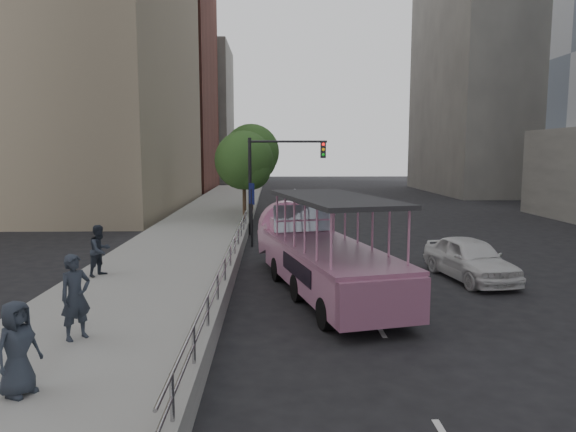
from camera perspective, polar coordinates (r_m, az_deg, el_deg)
name	(u,v)px	position (r m, az deg, el deg)	size (l,w,h in m)	color
ground	(329,301)	(15.62, 4.63, -9.42)	(160.00, 160.00, 0.00)	black
sidewalk	(190,240)	(25.57, -10.84, -2.68)	(5.50, 80.00, 0.30)	gray
kerb_wall	(230,271)	(17.40, -6.42, -6.09)	(0.24, 30.00, 0.36)	gray
guardrail	(230,252)	(17.26, -6.45, -3.94)	(0.07, 22.00, 0.71)	#9F9FA3
duck_boat	(319,254)	(16.59, 3.46, -4.27)	(4.35, 9.74, 3.15)	black
car	(470,258)	(19.08, 19.57, -4.47)	(1.77, 4.38, 1.49)	silver
pedestrian_near	(76,297)	(12.39, -22.53, -8.29)	(0.70, 0.46, 1.92)	#262D38
pedestrian_mid	(100,250)	(18.38, -20.16, -3.60)	(0.84, 0.65, 1.72)	#262D38
pedestrian_far	(17,348)	(10.11, -27.86, -12.85)	(0.81, 0.53, 1.65)	#262D38
parking_sign	(252,208)	(24.07, -4.04, 0.94)	(0.28, 0.63, 3.00)	black
traffic_signal	(272,170)	(27.39, -1.75, 5.13)	(4.20, 0.32, 5.20)	black
street_tree_near	(246,163)	(30.86, -4.74, 5.93)	(3.52, 3.52, 5.72)	#39271A
street_tree_far	(253,154)	(36.83, -3.94, 6.88)	(3.97, 3.97, 6.45)	#39271A
midrise_brick	(135,80)	(65.52, -16.65, 14.32)	(18.00, 16.00, 26.00)	brown
midrise_stone_a	(526,45)	(64.31, 24.95, 16.81)	(20.00, 20.00, 32.00)	gray
midrise_stone_b	(177,115)	(80.36, -12.20, 10.91)	(16.00, 14.00, 20.00)	gray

